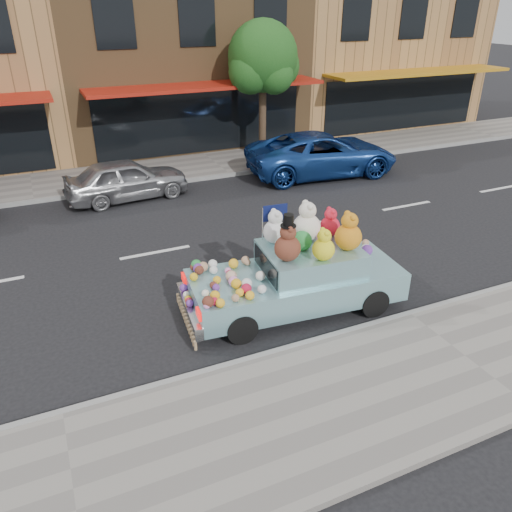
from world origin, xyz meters
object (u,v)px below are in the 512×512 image
art_car (298,273)px  car_blue (322,154)px  car_silver (127,179)px  street_tree (263,62)px

art_car → car_blue: bearing=61.5°
car_blue → art_car: size_ratio=1.19×
art_car → car_silver: bearing=109.1°
car_silver → car_blue: car_blue is taller
street_tree → car_silver: (-5.86, -2.33, -3.04)m
car_blue → art_car: 9.16m
car_silver → street_tree: bearing=-73.4°
street_tree → art_car: (-3.93, -10.26, -2.88)m
car_blue → art_car: (-5.11, -7.60, 0.05)m
car_silver → art_car: bearing=-171.5°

